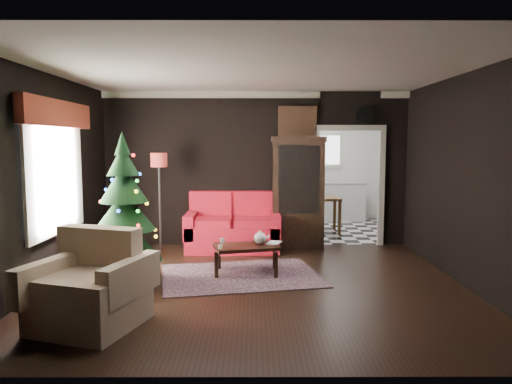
{
  "coord_description": "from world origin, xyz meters",
  "views": [
    {
      "loc": [
        -0.02,
        -6.16,
        1.89
      ],
      "look_at": [
        0.0,
        0.9,
        1.15
      ],
      "focal_mm": 33.33,
      "sensor_mm": 36.0,
      "label": 1
    }
  ],
  "objects_px": {
    "curio_cabinet": "(298,195)",
    "coffee_table": "(246,259)",
    "loveseat": "(233,222)",
    "teapot": "(260,238)",
    "wall_clock": "(364,115)",
    "floor_lamp": "(160,205)",
    "kitchen_table": "(322,215)",
    "christmas_tree": "(124,207)",
    "armchair": "(89,283)"
  },
  "relations": [
    {
      "from": "curio_cabinet",
      "to": "coffee_table",
      "type": "bearing_deg",
      "value": -117.21
    },
    {
      "from": "loveseat",
      "to": "teapot",
      "type": "height_order",
      "value": "loveseat"
    },
    {
      "from": "loveseat",
      "to": "wall_clock",
      "type": "distance_m",
      "value": 3.04
    },
    {
      "from": "coffee_table",
      "to": "teapot",
      "type": "distance_m",
      "value": 0.36
    },
    {
      "from": "floor_lamp",
      "to": "kitchen_table",
      "type": "bearing_deg",
      "value": 31.8
    },
    {
      "from": "christmas_tree",
      "to": "coffee_table",
      "type": "height_order",
      "value": "christmas_tree"
    },
    {
      "from": "armchair",
      "to": "teapot",
      "type": "height_order",
      "value": "armchair"
    },
    {
      "from": "christmas_tree",
      "to": "wall_clock",
      "type": "height_order",
      "value": "wall_clock"
    },
    {
      "from": "wall_clock",
      "to": "kitchen_table",
      "type": "height_order",
      "value": "wall_clock"
    },
    {
      "from": "floor_lamp",
      "to": "wall_clock",
      "type": "xyz_separation_m",
      "value": [
        3.58,
        0.63,
        1.55
      ]
    },
    {
      "from": "loveseat",
      "to": "curio_cabinet",
      "type": "height_order",
      "value": "curio_cabinet"
    },
    {
      "from": "floor_lamp",
      "to": "coffee_table",
      "type": "distance_m",
      "value": 2.06
    },
    {
      "from": "curio_cabinet",
      "to": "floor_lamp",
      "type": "xyz_separation_m",
      "value": [
        -2.38,
        -0.45,
        -0.12
      ]
    },
    {
      "from": "coffee_table",
      "to": "teapot",
      "type": "bearing_deg",
      "value": 17.78
    },
    {
      "from": "teapot",
      "to": "wall_clock",
      "type": "bearing_deg",
      "value": 44.26
    },
    {
      "from": "coffee_table",
      "to": "teapot",
      "type": "xyz_separation_m",
      "value": [
        0.19,
        0.06,
        0.3
      ]
    },
    {
      "from": "christmas_tree",
      "to": "armchair",
      "type": "bearing_deg",
      "value": -89.46
    },
    {
      "from": "floor_lamp",
      "to": "armchair",
      "type": "xyz_separation_m",
      "value": [
        -0.08,
        -3.24,
        -0.37
      ]
    },
    {
      "from": "armchair",
      "to": "kitchen_table",
      "type": "xyz_separation_m",
      "value": [
        3.11,
        5.12,
        -0.08
      ]
    },
    {
      "from": "curio_cabinet",
      "to": "teapot",
      "type": "relative_size",
      "value": 9.41
    },
    {
      "from": "loveseat",
      "to": "curio_cabinet",
      "type": "bearing_deg",
      "value": 10.83
    },
    {
      "from": "loveseat",
      "to": "teapot",
      "type": "xyz_separation_m",
      "value": [
        0.46,
        -1.45,
        0.01
      ]
    },
    {
      "from": "floor_lamp",
      "to": "christmas_tree",
      "type": "height_order",
      "value": "christmas_tree"
    },
    {
      "from": "armchair",
      "to": "floor_lamp",
      "type": "bearing_deg",
      "value": 106.66
    },
    {
      "from": "christmas_tree",
      "to": "coffee_table",
      "type": "xyz_separation_m",
      "value": [
        1.59,
        0.55,
        -0.84
      ]
    },
    {
      "from": "loveseat",
      "to": "armchair",
      "type": "relative_size",
      "value": 1.67
    },
    {
      "from": "teapot",
      "to": "kitchen_table",
      "type": "height_order",
      "value": "kitchen_table"
    },
    {
      "from": "curio_cabinet",
      "to": "kitchen_table",
      "type": "height_order",
      "value": "curio_cabinet"
    },
    {
      "from": "armchair",
      "to": "teapot",
      "type": "bearing_deg",
      "value": 67.0
    },
    {
      "from": "floor_lamp",
      "to": "teapot",
      "type": "relative_size",
      "value": 8.74
    },
    {
      "from": "teapot",
      "to": "kitchen_table",
      "type": "relative_size",
      "value": 0.27
    },
    {
      "from": "armchair",
      "to": "kitchen_table",
      "type": "relative_size",
      "value": 1.36
    },
    {
      "from": "wall_clock",
      "to": "christmas_tree",
      "type": "bearing_deg",
      "value": -146.2
    },
    {
      "from": "loveseat",
      "to": "coffee_table",
      "type": "relative_size",
      "value": 1.89
    },
    {
      "from": "curio_cabinet",
      "to": "coffee_table",
      "type": "xyz_separation_m",
      "value": [
        -0.89,
        -1.73,
        -0.74
      ]
    },
    {
      "from": "armchair",
      "to": "wall_clock",
      "type": "xyz_separation_m",
      "value": [
        3.66,
        3.87,
        1.92
      ]
    },
    {
      "from": "curio_cabinet",
      "to": "floor_lamp",
      "type": "bearing_deg",
      "value": -169.33
    },
    {
      "from": "kitchen_table",
      "to": "floor_lamp",
      "type": "bearing_deg",
      "value": -148.2
    },
    {
      "from": "floor_lamp",
      "to": "teapot",
      "type": "distance_m",
      "value": 2.1
    },
    {
      "from": "christmas_tree",
      "to": "armchair",
      "type": "distance_m",
      "value": 1.53
    },
    {
      "from": "floor_lamp",
      "to": "christmas_tree",
      "type": "bearing_deg",
      "value": -93.03
    },
    {
      "from": "curio_cabinet",
      "to": "wall_clock",
      "type": "distance_m",
      "value": 1.88
    },
    {
      "from": "armchair",
      "to": "coffee_table",
      "type": "bearing_deg",
      "value": 69.4
    },
    {
      "from": "kitchen_table",
      "to": "christmas_tree",
      "type": "bearing_deg",
      "value": -130.12
    },
    {
      "from": "christmas_tree",
      "to": "teapot",
      "type": "xyz_separation_m",
      "value": [
        1.78,
        0.62,
        -0.54
      ]
    },
    {
      "from": "armchair",
      "to": "loveseat",
      "type": "bearing_deg",
      "value": 87.41
    },
    {
      "from": "floor_lamp",
      "to": "armchair",
      "type": "distance_m",
      "value": 3.27
    },
    {
      "from": "teapot",
      "to": "wall_clock",
      "type": "height_order",
      "value": "wall_clock"
    },
    {
      "from": "kitchen_table",
      "to": "curio_cabinet",
      "type": "bearing_deg",
      "value": -114.44
    },
    {
      "from": "teapot",
      "to": "floor_lamp",
      "type": "bearing_deg",
      "value": 144.19
    }
  ]
}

